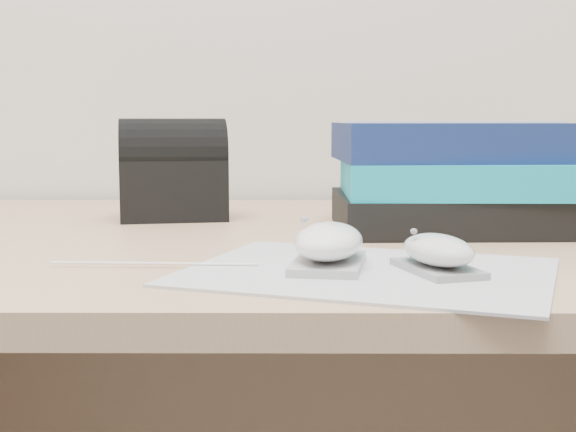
{
  "coord_description": "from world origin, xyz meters",
  "views": [
    {
      "loc": [
        -0.11,
        0.62,
        0.87
      ],
      "look_at": [
        -0.12,
        1.43,
        0.77
      ],
      "focal_mm": 50.0,
      "sensor_mm": 36.0,
      "label": 1
    }
  ],
  "objects_px": {
    "book_stack": "(448,177)",
    "mouse_front": "(438,253)",
    "desk": "(377,401)",
    "pouch": "(173,171)",
    "mouse_rear": "(328,245)"
  },
  "relations": [
    {
      "from": "book_stack",
      "to": "pouch",
      "type": "relative_size",
      "value": 1.76
    },
    {
      "from": "desk",
      "to": "pouch",
      "type": "bearing_deg",
      "value": 164.4
    },
    {
      "from": "desk",
      "to": "mouse_front",
      "type": "bearing_deg",
      "value": -86.99
    },
    {
      "from": "mouse_front",
      "to": "pouch",
      "type": "relative_size",
      "value": 0.66
    },
    {
      "from": "book_stack",
      "to": "mouse_front",
      "type": "bearing_deg",
      "value": -102.46
    },
    {
      "from": "mouse_front",
      "to": "book_stack",
      "type": "xyz_separation_m",
      "value": [
        0.07,
        0.29,
        0.05
      ]
    },
    {
      "from": "desk",
      "to": "book_stack",
      "type": "bearing_deg",
      "value": -18.32
    },
    {
      "from": "mouse_rear",
      "to": "mouse_front",
      "type": "bearing_deg",
      "value": -13.41
    },
    {
      "from": "desk",
      "to": "book_stack",
      "type": "relative_size",
      "value": 5.69
    },
    {
      "from": "mouse_rear",
      "to": "mouse_front",
      "type": "xyz_separation_m",
      "value": [
        0.1,
        -0.02,
        -0.0
      ]
    },
    {
      "from": "book_stack",
      "to": "pouch",
      "type": "height_order",
      "value": "pouch"
    },
    {
      "from": "desk",
      "to": "mouse_front",
      "type": "distance_m",
      "value": 0.41
    },
    {
      "from": "desk",
      "to": "book_stack",
      "type": "height_order",
      "value": "book_stack"
    },
    {
      "from": "desk",
      "to": "mouse_front",
      "type": "height_order",
      "value": "mouse_front"
    },
    {
      "from": "mouse_rear",
      "to": "book_stack",
      "type": "height_order",
      "value": "book_stack"
    }
  ]
}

